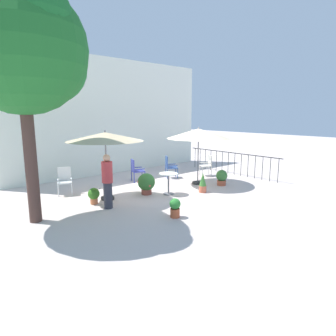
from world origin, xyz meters
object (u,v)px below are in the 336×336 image
at_px(potted_plant_0, 146,183).
at_px(patio_umbrella_1, 105,137).
at_px(patio_chair_3, 170,166).
at_px(shade_tree, 23,49).
at_px(potted_plant_4, 94,195).
at_px(potted_plant_1, 222,177).
at_px(potted_plant_3, 203,183).
at_px(patio_chair_0, 65,179).
at_px(potted_plant_2, 175,207).
at_px(patio_chair_1, 207,164).
at_px(patio_chair_2, 136,169).
at_px(standing_person, 107,181).
at_px(cafe_table_0, 168,180).
at_px(patio_umbrella_0, 199,134).

bearing_deg(potted_plant_0, patio_umbrella_1, 164.21).
xyz_separation_m(patio_umbrella_1, patio_chair_3, (3.66, 1.06, -1.50)).
bearing_deg(shade_tree, potted_plant_4, 9.91).
distance_m(potted_plant_1, potted_plant_3, 1.36).
height_order(patio_chair_0, potted_plant_2, patio_chair_0).
distance_m(potted_plant_1, potted_plant_4, 5.03).
bearing_deg(patio_chair_1, patio_chair_2, 159.37).
bearing_deg(standing_person, cafe_table_0, -1.03).
distance_m(shade_tree, potted_plant_0, 5.35).
xyz_separation_m(patio_umbrella_0, patio_chair_2, (-1.64, 1.95, -1.48)).
bearing_deg(potted_plant_0, patio_chair_3, 31.48).
xyz_separation_m(cafe_table_0, patio_chair_0, (-2.71, 2.39, 0.02)).
xyz_separation_m(patio_umbrella_0, potted_plant_4, (-4.37, 0.33, -1.71)).
bearing_deg(patio_chair_2, potted_plant_4, -149.27).
bearing_deg(potted_plant_3, patio_chair_0, 141.53).
bearing_deg(patio_chair_3, cafe_table_0, -132.33).
bearing_deg(potted_plant_1, patio_umbrella_0, 124.60).
relative_size(patio_umbrella_1, cafe_table_0, 3.27).
distance_m(patio_chair_0, potted_plant_0, 2.85).
xyz_separation_m(patio_umbrella_1, patio_chair_0, (-0.80, 1.53, -1.51)).
height_order(patio_umbrella_0, potted_plant_2, patio_umbrella_0).
xyz_separation_m(shade_tree, cafe_table_0, (4.27, -0.38, -3.78)).
distance_m(patio_umbrella_1, patio_chair_0, 2.29).
bearing_deg(standing_person, potted_plant_2, -62.71).
xyz_separation_m(potted_plant_3, standing_person, (-3.43, 0.67, 0.49)).
bearing_deg(potted_plant_3, patio_chair_1, 37.98).
height_order(patio_umbrella_0, standing_person, patio_umbrella_0).
bearing_deg(potted_plant_3, shade_tree, 169.37).
xyz_separation_m(potted_plant_0, potted_plant_2, (-0.79, -2.33, -0.13)).
distance_m(patio_umbrella_1, cafe_table_0, 2.60).
bearing_deg(potted_plant_4, shade_tree, -170.09).
bearing_deg(patio_umbrella_1, potted_plant_2, -78.82).
bearing_deg(standing_person, patio_chair_1, 10.96).
bearing_deg(potted_plant_3, potted_plant_4, 159.74).
xyz_separation_m(patio_chair_1, potted_plant_0, (-3.94, -0.66, -0.12)).
bearing_deg(potted_plant_0, patio_chair_2, 65.47).
bearing_deg(patio_chair_2, potted_plant_2, -111.35).
xyz_separation_m(potted_plant_1, potted_plant_4, (-4.90, 1.10, -0.03)).
bearing_deg(potted_plant_4, patio_umbrella_0, -4.27).
bearing_deg(patio_umbrella_1, patio_umbrella_0, -7.49).
relative_size(patio_umbrella_0, potted_plant_2, 4.67).
bearing_deg(cafe_table_0, patio_chair_2, 83.98).
xyz_separation_m(patio_chair_1, potted_plant_2, (-4.73, -2.99, -0.25)).
bearing_deg(patio_chair_1, patio_umbrella_1, -176.94).
distance_m(patio_umbrella_1, potted_plant_3, 3.75).
height_order(patio_umbrella_1, patio_chair_2, patio_umbrella_1).
relative_size(patio_chair_1, potted_plant_4, 1.81).
height_order(potted_plant_1, potted_plant_4, potted_plant_1).
height_order(patio_umbrella_1, patio_chair_3, patio_umbrella_1).
xyz_separation_m(cafe_table_0, potted_plant_1, (2.42, -0.41, -0.19)).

